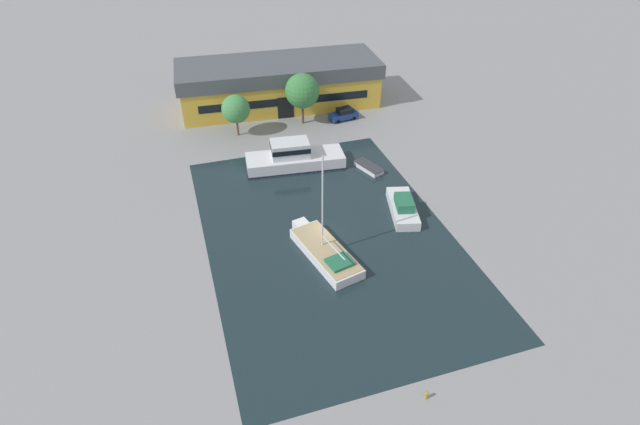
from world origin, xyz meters
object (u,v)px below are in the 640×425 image
object	(u,v)px
sailboat_moored	(325,251)
small_dinghy	(369,167)
quay_tree_by_water	(236,109)
parked_car	(344,114)
cabin_boat	(403,207)
warehouse_building	(279,83)
quay_tree_near_building	(302,91)
motor_cruiser	(294,158)

from	to	relation	value
sailboat_moored	small_dinghy	bearing A→B (deg)	40.74
quay_tree_by_water	small_dinghy	xyz separation A→B (m)	(13.91, -14.27, -3.59)
sailboat_moored	small_dinghy	world-z (taller)	sailboat_moored
parked_car	small_dinghy	distance (m)	14.59
small_dinghy	cabin_boat	bearing A→B (deg)	71.13
warehouse_building	cabin_boat	world-z (taller)	warehouse_building
quay_tree_near_building	sailboat_moored	distance (m)	30.07
quay_tree_near_building	cabin_boat	size ratio (longest dim) A/B	0.99
parked_car	sailboat_moored	size ratio (longest dim) A/B	0.40
quay_tree_by_water	motor_cruiser	world-z (taller)	quay_tree_by_water
cabin_boat	sailboat_moored	bearing A→B (deg)	-142.75
motor_cruiser	cabin_boat	xyz separation A→B (m)	(8.82, -13.20, -0.52)
quay_tree_by_water	parked_car	distance (m)	16.08
quay_tree_near_building	motor_cruiser	world-z (taller)	quay_tree_near_building
sailboat_moored	motor_cruiser	xyz separation A→B (m)	(1.58, 17.53, 0.66)
parked_car	motor_cruiser	xyz separation A→B (m)	(-10.57, -10.87, 0.41)
sailboat_moored	quay_tree_by_water	bearing A→B (deg)	84.49
quay_tree_by_water	cabin_boat	bearing A→B (deg)	-59.55
quay_tree_by_water	parked_car	xyz separation A→B (m)	(15.78, 0.19, -3.05)
warehouse_building	quay_tree_by_water	xyz separation A→B (m)	(-8.12, -8.54, 0.51)
warehouse_building	motor_cruiser	world-z (taller)	warehouse_building
sailboat_moored	cabin_boat	size ratio (longest dim) A/B	1.49
warehouse_building	motor_cruiser	distance (m)	19.55
small_dinghy	sailboat_moored	bearing A→B (deg)	33.96
quay_tree_near_building	small_dinghy	distance (m)	16.43
warehouse_building	motor_cruiser	bearing A→B (deg)	-94.70
quay_tree_by_water	small_dinghy	distance (m)	20.25
motor_cruiser	cabin_boat	bearing A→B (deg)	-140.18
quay_tree_by_water	motor_cruiser	size ratio (longest dim) A/B	0.46
sailboat_moored	motor_cruiser	world-z (taller)	sailboat_moored
sailboat_moored	cabin_boat	xyz separation A→B (m)	(10.41, 4.33, 0.14)
warehouse_building	small_dinghy	bearing A→B (deg)	-71.86
cabin_boat	parked_car	bearing A→B (deg)	100.51
small_dinghy	cabin_boat	world-z (taller)	cabin_boat
small_dinghy	cabin_boat	size ratio (longest dim) A/B	0.59
sailboat_moored	quay_tree_near_building	bearing A→B (deg)	65.39
motor_cruiser	cabin_boat	distance (m)	15.89
quay_tree_by_water	cabin_boat	size ratio (longest dim) A/B	0.79
quay_tree_near_building	parked_car	distance (m)	7.36
warehouse_building	small_dinghy	distance (m)	23.74
warehouse_building	parked_car	world-z (taller)	warehouse_building
motor_cruiser	parked_car	bearing A→B (deg)	-38.12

